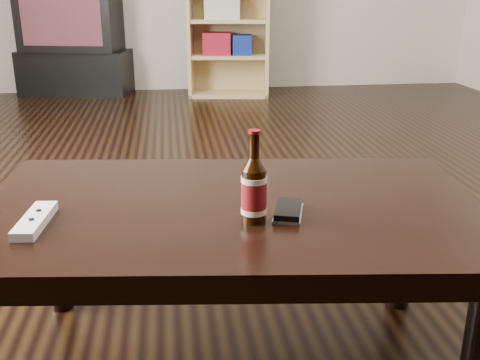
{
  "coord_description": "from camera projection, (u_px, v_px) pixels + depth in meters",
  "views": [
    {
      "loc": [
        -0.29,
        -2.17,
        0.93
      ],
      "look_at": [
        -0.15,
        -1.06,
        0.54
      ],
      "focal_mm": 42.0,
      "sensor_mm": 36.0,
      "label": 1
    }
  ],
  "objects": [
    {
      "name": "coffee_table",
      "position": [
        229.0,
        226.0,
        1.34
      ],
      "size": [
        1.25,
        0.82,
        0.44
      ],
      "rotation": [
        0.0,
        0.0,
        -0.11
      ],
      "color": "black",
      "rests_on": "floor"
    },
    {
      "name": "tv",
      "position": [
        72.0,
        13.0,
        4.77
      ],
      "size": [
        0.9,
        0.67,
        0.61
      ],
      "rotation": [
        0.0,
        0.0,
        -0.22
      ],
      "color": "black",
      "rests_on": "tv_stand"
    },
    {
      "name": "beer_bottle",
      "position": [
        254.0,
        190.0,
        1.19
      ],
      "size": [
        0.07,
        0.07,
        0.2
      ],
      "rotation": [
        0.0,
        0.0,
        -0.39
      ],
      "color": "black",
      "rests_on": "coffee_table"
    },
    {
      "name": "remote",
      "position": [
        35.0,
        220.0,
        1.2
      ],
      "size": [
        0.07,
        0.18,
        0.02
      ],
      "rotation": [
        0.0,
        0.0,
        -0.1
      ],
      "color": "white",
      "rests_on": "coffee_table"
    },
    {
      "name": "bookshelf",
      "position": [
        228.0,
        17.0,
        4.67
      ],
      "size": [
        0.71,
        0.4,
        1.25
      ],
      "rotation": [
        0.0,
        0.0,
        -0.14
      ],
      "color": "tan",
      "rests_on": "floor"
    },
    {
      "name": "floor",
      "position": [
        243.0,
        216.0,
        2.37
      ],
      "size": [
        5.0,
        6.0,
        0.01
      ],
      "primitive_type": "cube",
      "color": "black",
      "rests_on": "ground"
    },
    {
      "name": "phone",
      "position": [
        288.0,
        211.0,
        1.25
      ],
      "size": [
        0.09,
        0.13,
        0.02
      ],
      "rotation": [
        0.0,
        0.0,
        -0.29
      ],
      "color": "silver",
      "rests_on": "coffee_table"
    },
    {
      "name": "tv_stand",
      "position": [
        77.0,
        71.0,
        4.93
      ],
      "size": [
        1.01,
        0.65,
        0.37
      ],
      "primitive_type": "cube",
      "rotation": [
        0.0,
        0.0,
        -0.22
      ],
      "color": "black",
      "rests_on": "floor"
    }
  ]
}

